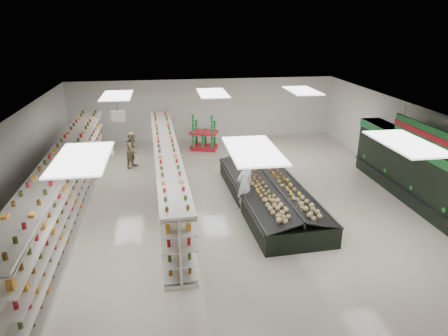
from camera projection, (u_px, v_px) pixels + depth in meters
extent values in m
plane|color=beige|center=(227.00, 199.00, 14.45)|extent=(16.00, 16.00, 0.00)
cube|color=white|center=(227.00, 113.00, 13.33)|extent=(14.00, 16.00, 0.02)
cube|color=white|center=(204.00, 109.00, 21.30)|extent=(14.00, 0.02, 3.20)
cube|color=white|center=(304.00, 317.00, 6.48)|extent=(14.00, 0.02, 3.20)
cube|color=white|center=(14.00, 168.00, 12.91)|extent=(0.02, 16.00, 3.20)
cube|color=white|center=(412.00, 149.00, 14.87)|extent=(0.02, 16.00, 3.20)
cube|color=black|center=(424.00, 177.00, 13.59)|extent=(0.80, 8.00, 2.20)
cube|color=#1C692E|center=(428.00, 150.00, 13.25)|extent=(0.85, 8.00, 0.30)
cube|color=black|center=(414.00, 192.00, 13.75)|extent=(0.55, 7.80, 0.15)
cube|color=silver|center=(421.00, 170.00, 13.48)|extent=(0.45, 7.70, 0.03)
cube|color=silver|center=(422.00, 162.00, 13.38)|extent=(0.45, 7.70, 0.03)
cube|color=white|center=(104.00, 149.00, 11.10)|extent=(0.50, 0.06, 0.40)
cube|color=red|center=(104.00, 149.00, 11.10)|extent=(0.52, 0.02, 0.12)
cylinder|color=black|center=(103.00, 138.00, 11.00)|extent=(0.01, 0.01, 0.50)
cube|color=white|center=(118.00, 116.00, 14.81)|extent=(0.50, 0.06, 0.40)
cube|color=red|center=(118.00, 116.00, 14.81)|extent=(0.52, 0.02, 0.12)
cylinder|color=black|center=(117.00, 108.00, 14.70)|extent=(0.01, 0.01, 0.50)
cube|color=#1C692E|center=(424.00, 133.00, 13.00)|extent=(0.10, 3.20, 0.60)
cube|color=red|center=(422.00, 133.00, 13.00)|extent=(0.03, 3.20, 0.18)
cylinder|color=black|center=(405.00, 113.00, 13.97)|extent=(0.01, 0.01, 0.50)
cube|color=silver|center=(70.00, 216.00, 13.13)|extent=(1.10, 12.57, 0.13)
cube|color=silver|center=(66.00, 188.00, 12.78)|extent=(0.22, 12.56, 2.09)
cube|color=silver|center=(61.00, 156.00, 12.40)|extent=(1.10, 12.57, 0.08)
cube|color=silver|center=(62.00, 213.00, 13.05)|extent=(0.62, 12.46, 0.03)
cube|color=silver|center=(60.00, 200.00, 12.89)|extent=(0.62, 12.46, 0.03)
cube|color=silver|center=(58.00, 187.00, 12.73)|extent=(0.62, 12.46, 0.03)
cube|color=silver|center=(56.00, 174.00, 12.56)|extent=(0.62, 12.46, 0.03)
cube|color=silver|center=(54.00, 160.00, 12.40)|extent=(0.62, 12.46, 0.03)
cube|color=silver|center=(78.00, 212.00, 13.12)|extent=(0.62, 12.46, 0.03)
cube|color=silver|center=(76.00, 199.00, 12.96)|extent=(0.62, 12.46, 0.03)
cube|color=silver|center=(74.00, 186.00, 12.80)|extent=(0.62, 12.46, 0.03)
cube|color=silver|center=(72.00, 173.00, 12.64)|extent=(0.62, 12.46, 0.03)
cube|color=silver|center=(70.00, 159.00, 12.48)|extent=(0.62, 12.46, 0.03)
cube|color=silver|center=(168.00, 194.00, 14.80)|extent=(1.28, 11.29, 0.11)
cube|color=silver|center=(167.00, 171.00, 14.49)|extent=(0.49, 11.26, 1.88)
cube|color=silver|center=(166.00, 146.00, 14.15)|extent=(1.28, 11.29, 0.08)
cube|color=silver|center=(162.00, 191.00, 14.72)|extent=(0.85, 11.18, 0.03)
cube|color=silver|center=(162.00, 181.00, 14.58)|extent=(0.85, 11.18, 0.03)
cube|color=silver|center=(161.00, 171.00, 14.43)|extent=(0.85, 11.18, 0.03)
cube|color=silver|center=(160.00, 160.00, 14.29)|extent=(0.85, 11.18, 0.03)
cube|color=silver|center=(160.00, 149.00, 14.14)|extent=(0.85, 11.18, 0.03)
cube|color=silver|center=(174.00, 190.00, 14.80)|extent=(0.85, 11.18, 0.03)
cube|color=silver|center=(173.00, 180.00, 14.65)|extent=(0.85, 11.18, 0.03)
cube|color=silver|center=(173.00, 170.00, 14.51)|extent=(0.85, 11.18, 0.03)
cube|color=silver|center=(172.00, 159.00, 14.36)|extent=(0.85, 11.18, 0.03)
cube|color=silver|center=(172.00, 148.00, 14.22)|extent=(0.85, 11.18, 0.03)
cube|color=black|center=(269.00, 195.00, 14.01)|extent=(2.55, 6.63, 0.65)
cube|color=#262626|center=(239.00, 189.00, 13.69)|extent=(0.37, 6.52, 0.06)
cube|color=#262626|center=(299.00, 184.00, 14.09)|extent=(0.37, 6.52, 0.06)
cube|color=black|center=(253.00, 185.00, 13.75)|extent=(1.52, 6.48, 0.33)
cube|color=black|center=(285.00, 182.00, 13.96)|extent=(1.52, 6.48, 0.33)
cube|color=#262626|center=(270.00, 181.00, 13.82)|extent=(0.36, 6.43, 0.23)
cube|color=red|center=(204.00, 147.00, 19.96)|extent=(1.45, 1.19, 0.21)
cube|color=#AF1725|center=(204.00, 132.00, 19.68)|extent=(1.51, 1.25, 0.10)
imported|color=silver|center=(245.00, 186.00, 13.33)|extent=(0.79, 0.70, 1.81)
imported|color=#9B8A5F|center=(133.00, 150.00, 17.35)|extent=(0.83, 0.91, 1.60)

